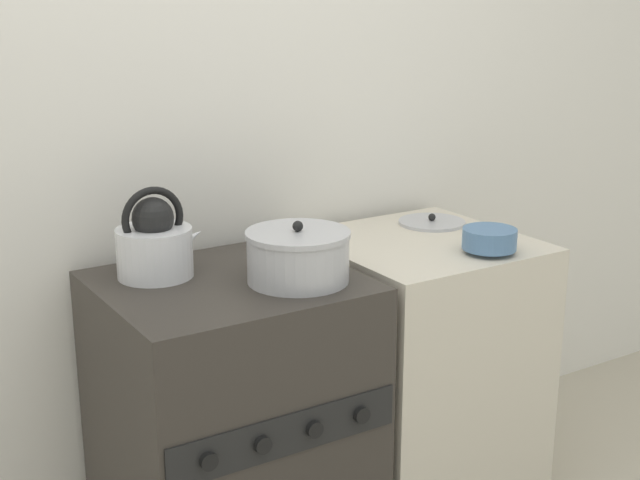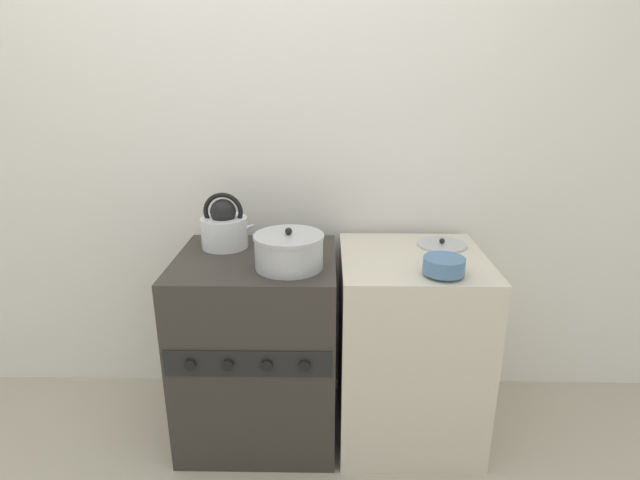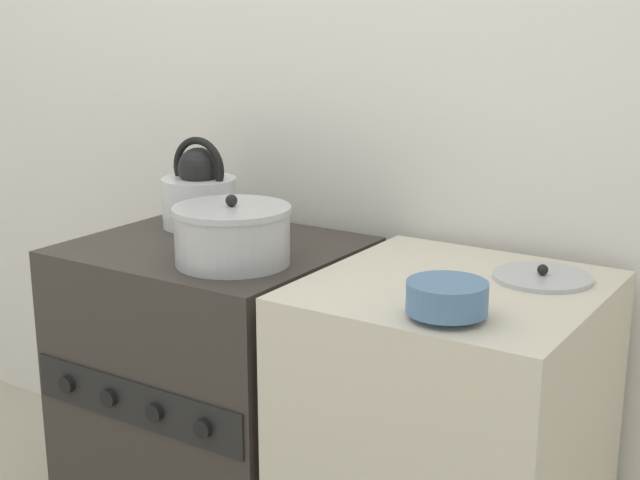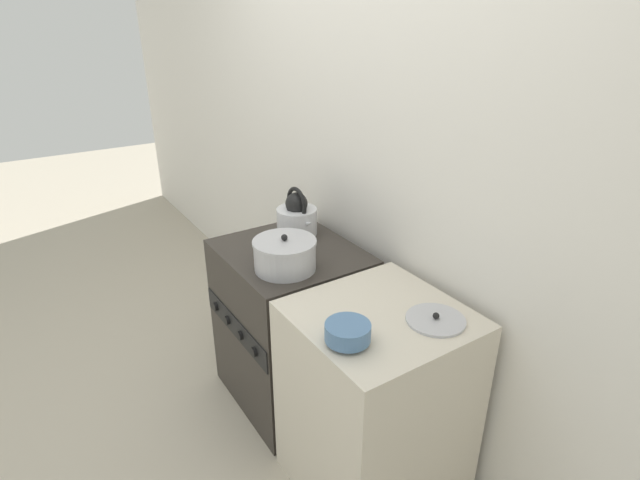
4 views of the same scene
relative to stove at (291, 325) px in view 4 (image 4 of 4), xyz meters
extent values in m
plane|color=#B2A893|center=(0.00, -0.30, -0.42)|extent=(12.00, 12.00, 0.00)
cube|color=silver|center=(0.00, 0.39, 0.83)|extent=(7.00, 0.06, 2.50)
cube|color=#332D28|center=(0.00, 0.00, 0.00)|extent=(0.67, 0.59, 0.84)
cube|color=black|center=(0.00, -0.30, 0.10)|extent=(0.64, 0.01, 0.11)
cylinder|color=black|center=(-0.22, -0.31, 0.10)|extent=(0.04, 0.02, 0.04)
cylinder|color=black|center=(-0.07, -0.31, 0.10)|extent=(0.04, 0.02, 0.04)
cylinder|color=black|center=(0.07, -0.31, 0.10)|extent=(0.04, 0.02, 0.04)
cylinder|color=black|center=(0.22, -0.31, 0.10)|extent=(0.04, 0.02, 0.04)
cube|color=beige|center=(0.66, 0.01, 0.00)|extent=(0.60, 0.61, 0.84)
cylinder|color=silver|center=(-0.15, 0.13, 0.48)|extent=(0.20, 0.20, 0.13)
sphere|color=black|center=(-0.15, 0.13, 0.58)|extent=(0.11, 0.11, 0.11)
torus|color=black|center=(-0.15, 0.13, 0.58)|extent=(0.17, 0.02, 0.17)
cone|color=silver|center=(-0.05, 0.13, 0.50)|extent=(0.10, 0.04, 0.08)
cylinder|color=#B2B2B7|center=(0.15, -0.11, 0.48)|extent=(0.27, 0.27, 0.12)
cylinder|color=#B2B2B7|center=(0.15, -0.11, 0.55)|extent=(0.27, 0.27, 0.01)
sphere|color=black|center=(0.15, -0.11, 0.57)|extent=(0.03, 0.03, 0.03)
cylinder|color=#4C729E|center=(0.73, -0.20, 0.43)|extent=(0.07, 0.07, 0.01)
cylinder|color=#4C729E|center=(0.73, -0.20, 0.47)|extent=(0.16, 0.16, 0.06)
cylinder|color=#B2B2B7|center=(0.80, 0.15, 0.43)|extent=(0.21, 0.21, 0.01)
sphere|color=black|center=(0.80, 0.15, 0.44)|extent=(0.02, 0.02, 0.02)
camera|label=1|loc=(-0.98, -2.01, 1.17)|focal=50.00mm
camera|label=2|loc=(0.30, -1.93, 1.15)|focal=28.00mm
camera|label=3|loc=(1.40, -1.67, 1.00)|focal=50.00mm
camera|label=4|loc=(1.84, -1.03, 1.43)|focal=28.00mm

